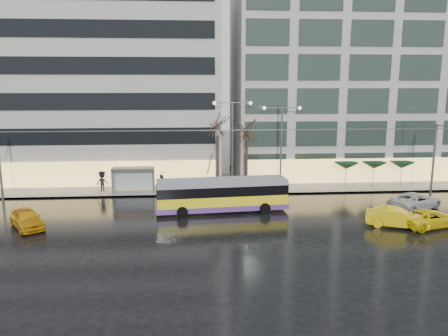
{
  "coord_description": "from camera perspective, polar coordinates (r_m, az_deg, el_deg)",
  "views": [
    {
      "loc": [
        -2.0,
        -32.84,
        10.85
      ],
      "look_at": [
        0.73,
        5.0,
        3.55
      ],
      "focal_mm": 35.0,
      "sensor_mm": 36.0,
      "label": 1
    }
  ],
  "objects": [
    {
      "name": "sidewalk",
      "position": [
        48.23,
        0.74,
        -2.02
      ],
      "size": [
        80.0,
        10.0,
        0.15
      ],
      "primitive_type": "cube",
      "color": "gray",
      "rests_on": "ground"
    },
    {
      "name": "kerb",
      "position": [
        43.44,
        1.3,
        -3.47
      ],
      "size": [
        80.0,
        0.1,
        0.15
      ],
      "primitive_type": "cube",
      "color": "slate",
      "rests_on": "ground"
    },
    {
      "name": "tree_b",
      "position": [
        44.6,
        3.0,
        5.15
      ],
      "size": [
        3.2,
        3.2,
        7.7
      ],
      "color": "black",
      "rests_on": "sidewalk"
    },
    {
      "name": "catenary",
      "position": [
        41.42,
        0.09,
        1.73
      ],
      "size": [
        42.24,
        5.12,
        7.0
      ],
      "color": "#595B60",
      "rests_on": "ground"
    },
    {
      "name": "pedestrian_c",
      "position": [
        45.8,
        -15.63,
        -1.57
      ],
      "size": [
        1.27,
        0.85,
        2.11
      ],
      "color": "black",
      "rests_on": "sidewalk"
    },
    {
      "name": "parasol_c",
      "position": [
        49.76,
        22.19,
        0.36
      ],
      "size": [
        2.5,
        2.5,
        2.65
      ],
      "color": "#595B60",
      "rests_on": "sidewalk"
    },
    {
      "name": "building_left",
      "position": [
        53.7,
        -19.58,
        10.6
      ],
      "size": [
        34.0,
        14.0,
        22.0
      ],
      "primitive_type": "cube",
      "color": "#A5A29E",
      "rests_on": "sidewalk"
    },
    {
      "name": "pedestrian_a",
      "position": [
        43.88,
        -8.06,
        -1.4
      ],
      "size": [
        1.01,
        1.03,
        2.19
      ],
      "color": "black",
      "rests_on": "sidewalk"
    },
    {
      "name": "pedestrian_b",
      "position": [
        45.2,
        -8.23,
        -1.85
      ],
      "size": [
        1.01,
        0.99,
        1.64
      ],
      "color": "black",
      "rests_on": "sidewalk"
    },
    {
      "name": "street_lamp_far",
      "position": [
        44.85,
        7.5,
        4.23
      ],
      "size": [
        3.96,
        0.36,
        8.53
      ],
      "color": "#595B60",
      "rests_on": "sidewalk"
    },
    {
      "name": "parasol_b",
      "position": [
        48.51,
        19.01,
        0.32
      ],
      "size": [
        2.5,
        2.5,
        2.65
      ],
      "color": "#595B60",
      "rests_on": "sidewalk"
    },
    {
      "name": "ground",
      "position": [
        34.64,
        -0.61,
        -7.36
      ],
      "size": [
        140.0,
        140.0,
        0.0
      ],
      "primitive_type": "plane",
      "color": "black",
      "rests_on": "ground"
    },
    {
      "name": "parasol_a",
      "position": [
        47.42,
        15.67,
        0.28
      ],
      "size": [
        2.5,
        2.5,
        2.65
      ],
      "color": "#595B60",
      "rests_on": "sidewalk"
    },
    {
      "name": "taxi_a",
      "position": [
        36.78,
        -24.39,
        -6.03
      ],
      "size": [
        3.99,
        4.72,
        1.52
      ],
      "primitive_type": "imported",
      "rotation": [
        0.0,
        0.0,
        0.59
      ],
      "color": "orange",
      "rests_on": "ground"
    },
    {
      "name": "sedan_silver",
      "position": [
        42.22,
        23.71,
        -3.93
      ],
      "size": [
        5.69,
        4.44,
        1.44
      ],
      "primitive_type": "imported",
      "rotation": [
        0.0,
        0.0,
        2.03
      ],
      "color": "silver",
      "rests_on": "ground"
    },
    {
      "name": "building_right",
      "position": [
        55.96,
        18.35,
        12.2
      ],
      "size": [
        32.0,
        14.0,
        25.0
      ],
      "primitive_type": "cube",
      "color": "#A5A29E",
      "rests_on": "sidewalk"
    },
    {
      "name": "trolleybus",
      "position": [
        37.58,
        -0.26,
        -3.66
      ],
      "size": [
        11.36,
        4.65,
        5.2
      ],
      "color": "yellow",
      "rests_on": "ground"
    },
    {
      "name": "taxi_b",
      "position": [
        36.31,
        21.61,
        -6.05
      ],
      "size": [
        4.82,
        3.15,
        1.5
      ],
      "primitive_type": "imported",
      "rotation": [
        0.0,
        0.0,
        1.2
      ],
      "color": "yellow",
      "rests_on": "ground"
    },
    {
      "name": "taxi_c",
      "position": [
        37.44,
        25.22,
        -5.94
      ],
      "size": [
        5.32,
        3.58,
        1.36
      ],
      "primitive_type": "imported",
      "rotation": [
        0.0,
        0.0,
        1.87
      ],
      "color": "yellow",
      "rests_on": "ground"
    },
    {
      "name": "tree_a",
      "position": [
        44.07,
        -0.86,
        5.99
      ],
      "size": [
        3.2,
        3.2,
        8.4
      ],
      "color": "black",
      "rests_on": "sidewalk"
    },
    {
      "name": "bus_shelter",
      "position": [
        44.88,
        -12.21,
        -0.78
      ],
      "size": [
        4.2,
        1.6,
        2.51
      ],
      "color": "#595B60",
      "rests_on": "sidewalk"
    },
    {
      "name": "street_lamp_near",
      "position": [
        44.09,
        1.11,
        4.56
      ],
      "size": [
        3.96,
        0.36,
        9.03
      ],
      "color": "#595B60",
      "rests_on": "sidewalk"
    }
  ]
}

